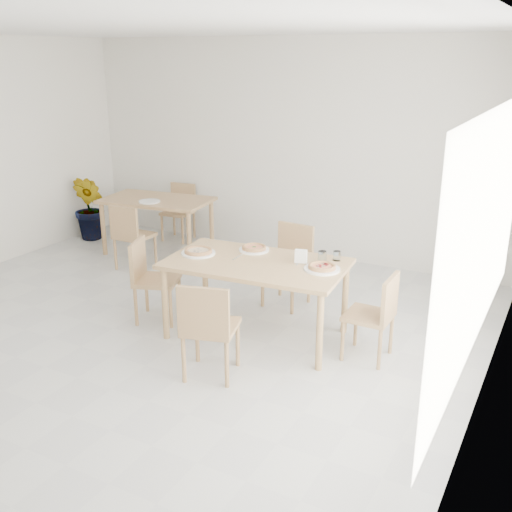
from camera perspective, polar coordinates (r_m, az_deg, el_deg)
The scene contains 22 objects.
room at distance 4.07m, azimuth 21.18°, elevation 2.12°, with size 7.28×7.00×7.00m.
main_table at distance 5.56m, azimuth -0.00°, elevation -1.25°, with size 1.73×1.08×0.75m.
chair_south at distance 4.89m, azimuth -4.62°, elevation -6.49°, with size 0.53×0.53×0.86m.
chair_north at distance 6.40m, azimuth 3.28°, elevation -0.25°, with size 0.46×0.46×0.86m.
chair_west at distance 6.08m, azimuth -10.14°, elevation -1.73°, with size 0.53×0.53×0.83m.
chair_east at distance 5.31m, azimuth 11.47°, elevation -5.19°, with size 0.39×0.39×0.79m.
plate_margherita at distance 5.84m, azimuth -0.19°, elevation 0.60°, with size 0.30×0.30×0.02m, color white.
plate_mushroom at distance 5.77m, azimuth -5.51°, elevation 0.28°, with size 0.33×0.33×0.02m, color white.
plate_pepperoni at distance 5.35m, azimuth 6.30°, elevation -1.24°, with size 0.32×0.32×0.02m, color white.
pizza_margherita at distance 5.84m, azimuth -0.19°, elevation 0.81°, with size 0.29×0.29×0.03m.
pizza_mushroom at distance 5.76m, azimuth -5.52°, elevation 0.50°, with size 0.31×0.31×0.03m.
pizza_pepperoni at distance 5.35m, azimuth 6.30°, elevation -1.01°, with size 0.33×0.33×0.03m.
tumbler_a at distance 5.61m, azimuth 7.71°, elevation 0.02°, with size 0.07×0.07×0.09m, color white.
tumbler_b at distance 5.55m, azimuth 6.33°, elevation -0.06°, with size 0.08×0.08×0.10m, color white.
napkin_holder at distance 5.47m, azimuth 4.30°, elevation -0.11°, with size 0.13×0.08×0.13m.
fork_a at distance 5.65m, azimuth -1.79°, elevation -0.13°, with size 0.02×0.19×0.01m, color silver.
fork_b at distance 5.52m, azimuth 4.05°, elevation -0.60°, with size 0.02×0.19×0.01m, color silver.
second_table at distance 8.10m, azimuth -9.43°, elevation 4.79°, with size 1.51×0.99×0.75m.
chair_back_s at distance 7.55m, azimuth -11.90°, elevation 2.21°, with size 0.42×0.42×0.83m.
chair_back_n at distance 8.77m, azimuth -7.24°, elevation 4.62°, with size 0.43×0.43×0.80m.
plate_empty at distance 7.91m, azimuth -10.12°, elevation 5.14°, with size 0.28×0.28×0.02m, color white.
potted_plant at distance 8.94m, azimuth -15.45°, elevation 4.44°, with size 0.52×0.42×0.95m, color #28591A.
Camera 1 is at (3.43, -3.60, 2.57)m, focal length 42.00 mm.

